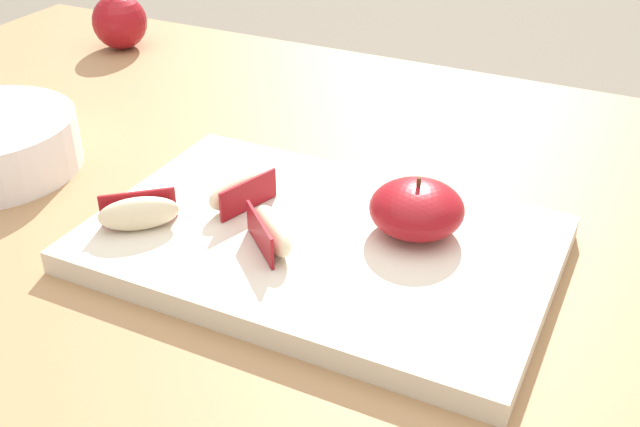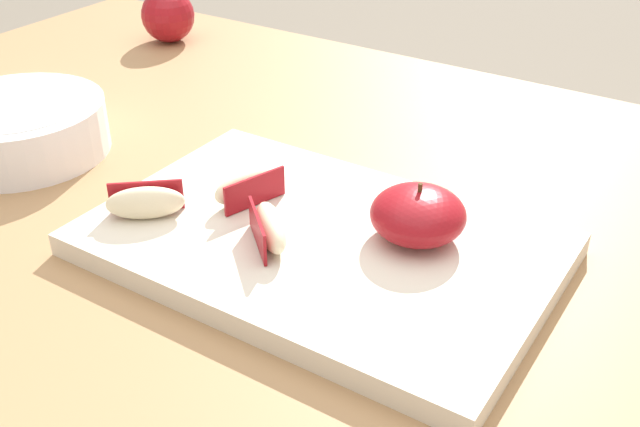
{
  "view_description": "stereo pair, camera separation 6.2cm",
  "coord_description": "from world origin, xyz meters",
  "px_view_note": "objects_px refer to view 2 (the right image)",
  "views": [
    {
      "loc": [
        0.26,
        -0.53,
        1.14
      ],
      "look_at": [
        0.03,
        -0.06,
        0.82
      ],
      "focal_mm": 42.52,
      "sensor_mm": 36.0,
      "label": 1
    },
    {
      "loc": [
        0.31,
        -0.5,
        1.14
      ],
      "look_at": [
        0.03,
        -0.06,
        0.82
      ],
      "focal_mm": 42.52,
      "sensor_mm": 36.0,
      "label": 2
    }
  ],
  "objects_px": {
    "apple_half_skin_up": "(418,214)",
    "whole_apple_red_delicious": "(168,15)",
    "apple_wedge_near_knife": "(248,186)",
    "cutting_board": "(320,244)",
    "apple_wedge_back": "(146,202)",
    "ceramic_fruit_bowl": "(18,127)",
    "apple_wedge_front": "(271,228)"
  },
  "relations": [
    {
      "from": "cutting_board",
      "to": "ceramic_fruit_bowl",
      "type": "bearing_deg",
      "value": -178.64
    },
    {
      "from": "cutting_board",
      "to": "apple_wedge_front",
      "type": "xyz_separation_m",
      "value": [
        -0.03,
        -0.03,
        0.02
      ]
    },
    {
      "from": "apple_half_skin_up",
      "to": "apple_wedge_near_knife",
      "type": "distance_m",
      "value": 0.16
    },
    {
      "from": "cutting_board",
      "to": "apple_wedge_front",
      "type": "bearing_deg",
      "value": -127.83
    },
    {
      "from": "ceramic_fruit_bowl",
      "to": "whole_apple_red_delicious",
      "type": "bearing_deg",
      "value": 108.06
    },
    {
      "from": "apple_wedge_near_knife",
      "to": "apple_wedge_back",
      "type": "bearing_deg",
      "value": -128.91
    },
    {
      "from": "apple_wedge_front",
      "to": "whole_apple_red_delicious",
      "type": "relative_size",
      "value": 0.76
    },
    {
      "from": "ceramic_fruit_bowl",
      "to": "apple_half_skin_up",
      "type": "bearing_deg",
      "value": 6.3
    },
    {
      "from": "apple_wedge_front",
      "to": "apple_wedge_near_knife",
      "type": "bearing_deg",
      "value": 142.13
    },
    {
      "from": "cutting_board",
      "to": "apple_half_skin_up",
      "type": "relative_size",
      "value": 4.82
    },
    {
      "from": "cutting_board",
      "to": "ceramic_fruit_bowl",
      "type": "distance_m",
      "value": 0.37
    },
    {
      "from": "apple_wedge_front",
      "to": "ceramic_fruit_bowl",
      "type": "xyz_separation_m",
      "value": [
        -0.34,
        0.02,
        -0.01
      ]
    },
    {
      "from": "cutting_board",
      "to": "ceramic_fruit_bowl",
      "type": "relative_size",
      "value": 2.09
    },
    {
      "from": "apple_wedge_near_knife",
      "to": "ceramic_fruit_bowl",
      "type": "height_order",
      "value": "ceramic_fruit_bowl"
    },
    {
      "from": "cutting_board",
      "to": "apple_half_skin_up",
      "type": "xyz_separation_m",
      "value": [
        0.07,
        0.04,
        0.03
      ]
    },
    {
      "from": "apple_half_skin_up",
      "to": "ceramic_fruit_bowl",
      "type": "bearing_deg",
      "value": -173.7
    },
    {
      "from": "apple_wedge_back",
      "to": "apple_wedge_front",
      "type": "bearing_deg",
      "value": 12.14
    },
    {
      "from": "apple_wedge_near_knife",
      "to": "cutting_board",
      "type": "bearing_deg",
      "value": -8.06
    },
    {
      "from": "apple_half_skin_up",
      "to": "apple_wedge_near_knife",
      "type": "height_order",
      "value": "apple_half_skin_up"
    },
    {
      "from": "apple_wedge_back",
      "to": "whole_apple_red_delicious",
      "type": "relative_size",
      "value": 0.77
    },
    {
      "from": "cutting_board",
      "to": "whole_apple_red_delicious",
      "type": "height_order",
      "value": "whole_apple_red_delicious"
    },
    {
      "from": "apple_half_skin_up",
      "to": "cutting_board",
      "type": "bearing_deg",
      "value": -150.2
    },
    {
      "from": "apple_half_skin_up",
      "to": "ceramic_fruit_bowl",
      "type": "distance_m",
      "value": 0.44
    },
    {
      "from": "apple_wedge_near_knife",
      "to": "whole_apple_red_delicious",
      "type": "height_order",
      "value": "whole_apple_red_delicious"
    },
    {
      "from": "cutting_board",
      "to": "whole_apple_red_delicious",
      "type": "bearing_deg",
      "value": 144.44
    },
    {
      "from": "apple_wedge_front",
      "to": "apple_wedge_back",
      "type": "bearing_deg",
      "value": -167.86
    },
    {
      "from": "apple_half_skin_up",
      "to": "whole_apple_red_delicious",
      "type": "xyz_separation_m",
      "value": [
        -0.55,
        0.31,
        -0.0
      ]
    },
    {
      "from": "cutting_board",
      "to": "whole_apple_red_delicious",
      "type": "distance_m",
      "value": 0.6
    },
    {
      "from": "whole_apple_red_delicious",
      "to": "ceramic_fruit_bowl",
      "type": "bearing_deg",
      "value": -71.94
    },
    {
      "from": "cutting_board",
      "to": "apple_wedge_near_knife",
      "type": "xyz_separation_m",
      "value": [
        -0.08,
        0.01,
        0.02
      ]
    },
    {
      "from": "cutting_board",
      "to": "apple_wedge_back",
      "type": "height_order",
      "value": "apple_wedge_back"
    },
    {
      "from": "cutting_board",
      "to": "whole_apple_red_delicious",
      "type": "relative_size",
      "value": 4.49
    }
  ]
}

